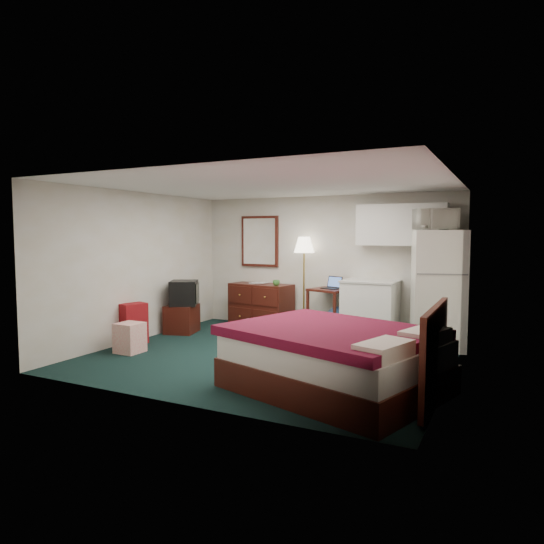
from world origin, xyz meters
The scene contains 25 objects.
floor centered at (0.00, 0.00, 0.00)m, with size 5.00×4.50×0.01m, color black.
ceiling centered at (0.00, 0.00, 2.50)m, with size 5.00×4.50×0.01m, color beige.
walls centered at (0.00, 0.00, 1.25)m, with size 5.01×4.51×2.50m.
mirror centered at (-1.35, 2.22, 1.65)m, with size 0.80×0.06×1.00m, color white, non-canonical shape.
upper_cabinets centered at (1.45, 2.08, 1.95)m, with size 1.50×0.35×0.70m, color white, non-canonical shape.
headboard centered at (2.46, -1.07, 0.55)m, with size 0.06×1.56×1.00m, color #39130E, non-canonical shape.
dresser centered at (-1.20, 1.98, 0.42)m, with size 1.22×0.55×0.83m, color #39130E, non-canonical shape.
floor_lamp centered at (-0.33, 2.05, 0.87)m, with size 0.38×0.38×1.74m, color gold, non-canonical shape.
desk centered at (0.25, 1.93, 0.41)m, with size 0.65×0.65×0.82m, color #39130E, non-canonical shape.
exercise_ball centered at (0.40, 1.94, 0.25)m, with size 0.50×0.50×0.50m, color navy.
kitchen_counter centered at (0.97, 1.91, 0.48)m, with size 0.89×0.67×0.97m, color white, non-canonical shape.
fridge centered at (2.13, 1.60, 0.93)m, with size 0.76×0.76×1.85m, color white, non-canonical shape.
bed centered at (1.36, -1.07, 0.36)m, with size 2.23×1.74×0.71m, color #53091A, non-canonical shape.
tv_stand centered at (-2.21, 0.79, 0.25)m, with size 0.51×0.55×0.51m, color #39130E, non-canonical shape.
suitcase centered at (-2.35, -0.30, 0.33)m, with size 0.26×0.41×0.67m, color maroon, non-canonical shape.
retail_box centered at (-2.00, -0.77, 0.23)m, with size 0.36×0.36×0.45m, color #F4E4CD, non-canonical shape.
file_bin centered at (-0.97, 1.17, 0.13)m, with size 0.37×0.28×0.26m, color slate, non-canonical shape.
cardboard_box_a centered at (-0.01, 1.21, 0.12)m, with size 0.27×0.23×0.23m, color olive, non-canonical shape.
cardboard_box_b centered at (0.36, 1.16, 0.12)m, with size 0.20×0.23×0.23m, color olive, non-canonical shape.
laptop centered at (0.26, 1.88, 0.92)m, with size 0.31×0.25×0.22m, color black, non-canonical shape.
crt_tv centered at (-2.16, 0.81, 0.73)m, with size 0.48×0.52×0.44m, color black, non-canonical shape.
microwave centered at (2.07, 1.54, 2.06)m, with size 0.60×0.33×0.41m, color white.
book_a centered at (-1.41, 2.00, 0.93)m, with size 0.15×0.02×0.21m, color olive.
book_b centered at (-1.27, 2.04, 0.93)m, with size 0.15×0.02×0.21m, color olive.
mug centered at (-0.79, 1.82, 0.90)m, with size 0.13×0.11×0.13m, color #3C792F.
Camera 1 is at (3.16, -6.29, 1.80)m, focal length 32.00 mm.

